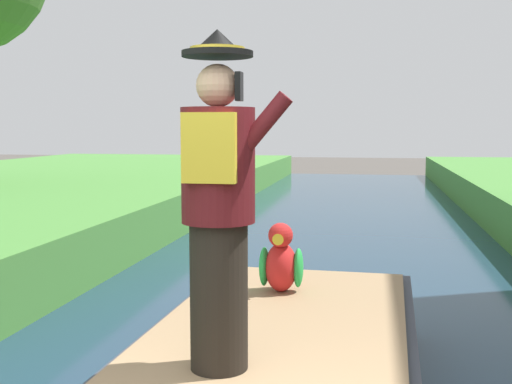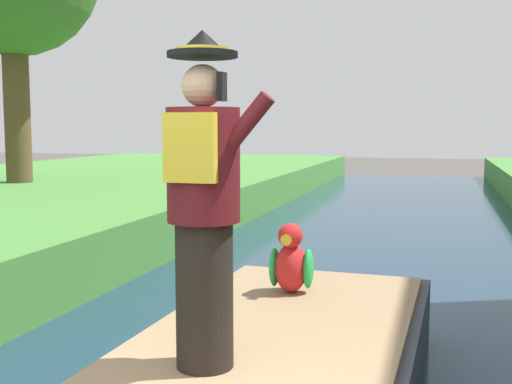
# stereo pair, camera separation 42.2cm
# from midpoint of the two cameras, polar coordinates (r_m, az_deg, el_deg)

# --- Properties ---
(boat) EXTENTS (1.93, 4.26, 0.61)m
(boat) POSITION_cam_midpoint_polar(r_m,az_deg,el_deg) (4.22, -1.39, -17.04)
(boat) COLOR #333842
(boat) RESTS_ON canal_water
(person_pirate) EXTENTS (0.61, 0.42, 1.85)m
(person_pirate) POSITION_cam_midpoint_polar(r_m,az_deg,el_deg) (3.42, -6.93, -1.03)
(person_pirate) COLOR black
(person_pirate) RESTS_ON boat
(parrot_plush) EXTENTS (0.36, 0.35, 0.57)m
(parrot_plush) POSITION_cam_midpoint_polar(r_m,az_deg,el_deg) (5.12, -0.08, -6.38)
(parrot_plush) COLOR red
(parrot_plush) RESTS_ON boat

